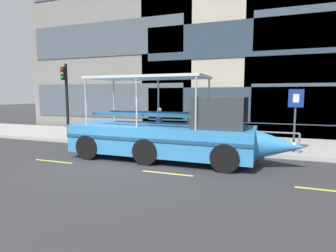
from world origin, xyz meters
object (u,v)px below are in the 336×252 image
object	(u,v)px
traffic_light_pole	(66,93)
duck_tour_boat	(174,133)
pedestrian_mid_left	(191,123)
pedestrian_mid_right	(159,121)
pedestrian_near_bow	(240,126)
parking_sign	(295,110)

from	to	relation	value
traffic_light_pole	duck_tour_boat	size ratio (longest dim) A/B	0.45
pedestrian_mid_left	pedestrian_mid_right	bearing A→B (deg)	-162.09
pedestrian_near_bow	pedestrian_mid_right	distance (m)	4.18
duck_tour_boat	pedestrian_mid_left	xyz separation A→B (m)	(-0.27, 3.59, 0.08)
parking_sign	pedestrian_near_bow	world-z (taller)	parking_sign
pedestrian_near_bow	pedestrian_mid_left	xyz separation A→B (m)	(-2.57, 0.83, -0.01)
parking_sign	pedestrian_mid_right	world-z (taller)	parking_sign
traffic_light_pole	pedestrian_mid_right	world-z (taller)	traffic_light_pole
pedestrian_near_bow	pedestrian_mid_left	bearing A→B (deg)	162.02
pedestrian_mid_right	duck_tour_boat	bearing A→B (deg)	-58.61
traffic_light_pole	pedestrian_near_bow	world-z (taller)	traffic_light_pole
duck_tour_boat	pedestrian_mid_right	xyz separation A→B (m)	(-1.88, 3.07, 0.17)
pedestrian_mid_left	pedestrian_mid_right	xyz separation A→B (m)	(-1.60, -0.52, 0.08)
pedestrian_mid_left	duck_tour_boat	bearing A→B (deg)	-85.64
pedestrian_mid_left	pedestrian_mid_right	distance (m)	1.69
pedestrian_near_bow	duck_tour_boat	bearing A→B (deg)	-129.74
parking_sign	pedestrian_mid_right	bearing A→B (deg)	174.33
traffic_light_pole	pedestrian_mid_right	xyz separation A→B (m)	(5.39, 0.73, -1.46)
pedestrian_near_bow	pedestrian_mid_right	size ratio (longest dim) A/B	0.93
parking_sign	duck_tour_boat	size ratio (longest dim) A/B	0.29
parking_sign	duck_tour_boat	world-z (taller)	duck_tour_boat
parking_sign	pedestrian_mid_left	world-z (taller)	parking_sign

